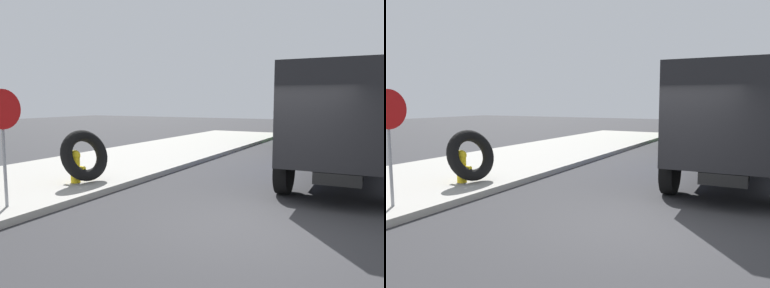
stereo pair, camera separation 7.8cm
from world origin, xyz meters
The scene contains 8 objects.
ground_plane centered at (0.00, 0.00, 0.00)m, with size 80.00×80.00×0.00m, color #2D2D30.
sidewalk_curb centered at (0.00, 6.50, 0.07)m, with size 36.00×5.00×0.15m, color #99968E.
fire_hydrant centered at (0.70, 5.09, 0.59)m, with size 0.27×0.61×0.82m.
loose_tire centered at (0.91, 4.97, 0.82)m, with size 1.32×1.32×0.29m, color black.
stop_sign centered at (-1.50, 4.67, 1.72)m, with size 0.76×0.08×2.26m.
dump_truck_blue centered at (4.75, -0.87, 1.61)m, with size 7.06×2.93×3.00m.
dump_truck_green centered at (13.93, 1.54, 1.61)m, with size 7.04×2.89×3.00m.
dump_truck_yellow centered at (20.89, 0.43, 1.61)m, with size 7.01×2.82×3.00m.
Camera 2 is at (-5.96, -1.78, 2.17)m, focal length 34.52 mm.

